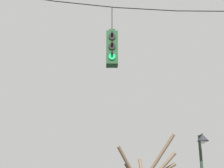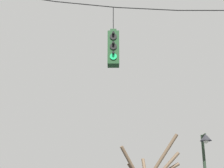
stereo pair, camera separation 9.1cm
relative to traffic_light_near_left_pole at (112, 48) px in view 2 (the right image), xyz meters
The scene contains 3 objects.
span_wire 3.31m from the traffic_light_near_left_pole, ahead, with size 13.30×0.03×0.66m.
traffic_light_near_left_pole is the anchor object (origin of this frame).
street_lamp 6.68m from the traffic_light_near_left_pole, 51.92° to the left, with size 0.47×0.81×4.50m.
Camera 2 is at (-2.99, -9.50, 1.86)m, focal length 55.00 mm.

